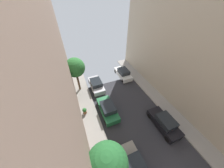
{
  "coord_description": "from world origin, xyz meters",
  "views": [
    {
      "loc": [
        -5.66,
        1.53,
        12.78
      ],
      "look_at": [
        -0.2,
        14.82,
        0.5
      ],
      "focal_mm": 18.41,
      "sensor_mm": 36.0,
      "label": 1
    }
  ],
  "objects_px": {
    "parked_car_right_2": "(164,123)",
    "parked_car_right_3": "(123,73)",
    "parked_car_left_3": "(135,168)",
    "street_tree_2": "(107,164)",
    "street_tree_0": "(75,68)",
    "parked_car_left_5": "(96,85)",
    "potted_plant_2": "(85,111)",
    "parked_car_left_4": "(108,109)"
  },
  "relations": [
    {
      "from": "parked_car_left_3",
      "to": "potted_plant_2",
      "type": "bearing_deg",
      "value": 109.83
    },
    {
      "from": "parked_car_right_3",
      "to": "street_tree_0",
      "type": "xyz_separation_m",
      "value": [
        -7.96,
        -0.52,
        3.43
      ]
    },
    {
      "from": "parked_car_right_2",
      "to": "parked_car_right_3",
      "type": "xyz_separation_m",
      "value": [
        0.0,
        10.68,
        0.0
      ]
    },
    {
      "from": "parked_car_left_5",
      "to": "parked_car_right_3",
      "type": "bearing_deg",
      "value": 12.07
    },
    {
      "from": "parked_car_left_5",
      "to": "parked_car_right_3",
      "type": "height_order",
      "value": "same"
    },
    {
      "from": "parked_car_left_3",
      "to": "parked_car_left_4",
      "type": "distance_m",
      "value": 6.81
    },
    {
      "from": "parked_car_left_3",
      "to": "parked_car_right_2",
      "type": "distance_m",
      "value": 5.95
    },
    {
      "from": "street_tree_0",
      "to": "parked_car_right_3",
      "type": "bearing_deg",
      "value": 3.7
    },
    {
      "from": "street_tree_0",
      "to": "parked_car_left_3",
      "type": "bearing_deg",
      "value": -78.58
    },
    {
      "from": "street_tree_2",
      "to": "potted_plant_2",
      "type": "bearing_deg",
      "value": 93.28
    },
    {
      "from": "parked_car_left_5",
      "to": "parked_car_left_3",
      "type": "bearing_deg",
      "value": -90.0
    },
    {
      "from": "parked_car_right_2",
      "to": "potted_plant_2",
      "type": "xyz_separation_m",
      "value": [
        -8.21,
        5.27,
        -0.11
      ]
    },
    {
      "from": "parked_car_left_5",
      "to": "potted_plant_2",
      "type": "distance_m",
      "value": 5.1
    },
    {
      "from": "parked_car_left_3",
      "to": "street_tree_2",
      "type": "distance_m",
      "value": 4.16
    },
    {
      "from": "parked_car_left_3",
      "to": "parked_car_right_2",
      "type": "bearing_deg",
      "value": 24.91
    },
    {
      "from": "street_tree_2",
      "to": "parked_car_left_4",
      "type": "bearing_deg",
      "value": 69.7
    },
    {
      "from": "parked_car_left_5",
      "to": "parked_car_right_2",
      "type": "bearing_deg",
      "value": -60.46
    },
    {
      "from": "parked_car_right_2",
      "to": "potted_plant_2",
      "type": "relative_size",
      "value": 4.77
    },
    {
      "from": "parked_car_left_5",
      "to": "parked_car_right_2",
      "type": "relative_size",
      "value": 1.0
    },
    {
      "from": "parked_car_left_3",
      "to": "parked_car_right_2",
      "type": "height_order",
      "value": "same"
    },
    {
      "from": "parked_car_left_5",
      "to": "potted_plant_2",
      "type": "relative_size",
      "value": 4.77
    },
    {
      "from": "potted_plant_2",
      "to": "street_tree_0",
      "type": "bearing_deg",
      "value": 87.12
    },
    {
      "from": "parked_car_right_2",
      "to": "street_tree_0",
      "type": "xyz_separation_m",
      "value": [
        -7.96,
        10.17,
        3.43
      ]
    },
    {
      "from": "parked_car_right_2",
      "to": "parked_car_right_3",
      "type": "bearing_deg",
      "value": 90.0
    },
    {
      "from": "parked_car_right_2",
      "to": "street_tree_0",
      "type": "bearing_deg",
      "value": 128.06
    },
    {
      "from": "parked_car_right_3",
      "to": "potted_plant_2",
      "type": "bearing_deg",
      "value": -146.61
    },
    {
      "from": "parked_car_left_4",
      "to": "street_tree_2",
      "type": "xyz_separation_m",
      "value": [
        -2.38,
        -6.44,
        3.4
      ]
    },
    {
      "from": "street_tree_2",
      "to": "potted_plant_2",
      "type": "relative_size",
      "value": 6.1
    },
    {
      "from": "parked_car_left_4",
      "to": "street_tree_0",
      "type": "relative_size",
      "value": 0.78
    },
    {
      "from": "parked_car_left_4",
      "to": "parked_car_right_2",
      "type": "bearing_deg",
      "value": -38.56
    },
    {
      "from": "parked_car_right_3",
      "to": "potted_plant_2",
      "type": "xyz_separation_m",
      "value": [
        -8.21,
        -5.41,
        -0.11
      ]
    },
    {
      "from": "parked_car_right_2",
      "to": "street_tree_2",
      "type": "relative_size",
      "value": 0.78
    },
    {
      "from": "parked_car_left_3",
      "to": "potted_plant_2",
      "type": "xyz_separation_m",
      "value": [
        -2.81,
        7.78,
        -0.11
      ]
    },
    {
      "from": "parked_car_left_3",
      "to": "parked_car_left_5",
      "type": "height_order",
      "value": "same"
    },
    {
      "from": "parked_car_left_3",
      "to": "street_tree_2",
      "type": "xyz_separation_m",
      "value": [
        -2.38,
        0.37,
        3.4
      ]
    },
    {
      "from": "parked_car_right_3",
      "to": "street_tree_2",
      "type": "relative_size",
      "value": 0.78
    },
    {
      "from": "parked_car_left_5",
      "to": "street_tree_0",
      "type": "distance_m",
      "value": 4.32
    },
    {
      "from": "street_tree_2",
      "to": "parked_car_right_2",
      "type": "bearing_deg",
      "value": 15.33
    },
    {
      "from": "parked_car_left_3",
      "to": "street_tree_0",
      "type": "height_order",
      "value": "street_tree_0"
    },
    {
      "from": "parked_car_left_5",
      "to": "street_tree_0",
      "type": "relative_size",
      "value": 0.78
    },
    {
      "from": "parked_car_left_3",
      "to": "street_tree_0",
      "type": "distance_m",
      "value": 13.38
    },
    {
      "from": "parked_car_left_3",
      "to": "potted_plant_2",
      "type": "distance_m",
      "value": 8.27
    }
  ]
}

